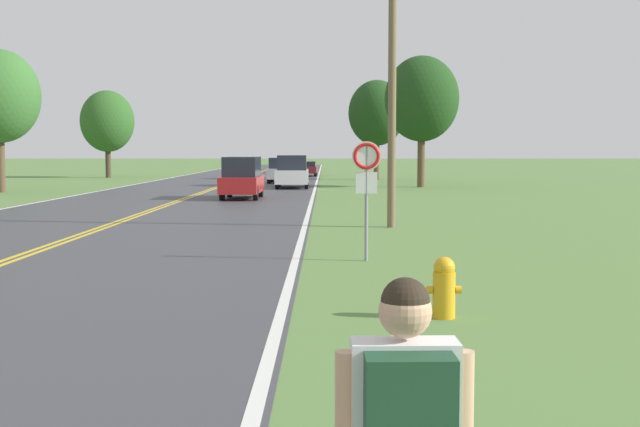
{
  "coord_description": "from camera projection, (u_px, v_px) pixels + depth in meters",
  "views": [
    {
      "loc": [
        6.55,
        0.73,
        2.31
      ],
      "look_at": [
        6.46,
        14.22,
        1.22
      ],
      "focal_mm": 45.0,
      "sensor_mm": 36.0,
      "label": 1
    }
  ],
  "objects": [
    {
      "name": "car_silver_van_mid_far",
      "position": [
        281.0,
        170.0,
        54.84
      ],
      "size": [
        1.8,
        3.96,
        1.73
      ],
      "rotation": [
        0.0,
        0.0,
        -1.59
      ],
      "color": "black",
      "rests_on": "ground"
    },
    {
      "name": "car_maroon_hatchback_receding",
      "position": [
        306.0,
        168.0,
        69.07
      ],
      "size": [
        1.87,
        4.19,
        1.28
      ],
      "rotation": [
        0.0,
        0.0,
        -1.58
      ],
      "color": "black",
      "rests_on": "ground"
    },
    {
      "name": "fire_hydrant",
      "position": [
        444.0,
        287.0,
        10.95
      ],
      "size": [
        0.47,
        0.31,
        0.84
      ],
      "color": "gold",
      "rests_on": "ground"
    },
    {
      "name": "traffic_sign",
      "position": [
        367.0,
        171.0,
        16.42
      ],
      "size": [
        0.6,
        0.1,
        2.47
      ],
      "color": "gray",
      "rests_on": "ground"
    },
    {
      "name": "car_dark_grey_sedan_distant",
      "position": [
        290.0,
        166.0,
        77.75
      ],
      "size": [
        1.94,
        4.48,
        1.4
      ],
      "rotation": [
        0.0,
        0.0,
        -1.55
      ],
      "color": "black",
      "rests_on": "ground"
    },
    {
      "name": "car_red_van_approaching",
      "position": [
        242.0,
        177.0,
        37.31
      ],
      "size": [
        1.74,
        4.34,
        1.96
      ],
      "rotation": [
        0.0,
        0.0,
        -1.58
      ],
      "color": "black",
      "rests_on": "ground"
    },
    {
      "name": "tree_left_verge",
      "position": [
        422.0,
        99.0,
        48.49
      ],
      "size": [
        4.5,
        4.5,
        7.95
      ],
      "color": "brown",
      "rests_on": "ground"
    },
    {
      "name": "tree_mid_treeline",
      "position": [
        107.0,
        121.0,
        65.09
      ],
      "size": [
        4.33,
        4.33,
        7.07
      ],
      "color": "#473828",
      "rests_on": "ground"
    },
    {
      "name": "tree_right_cluster",
      "position": [
        377.0,
        113.0,
        60.3
      ],
      "size": [
        4.29,
        4.29,
        7.5
      ],
      "color": "brown",
      "rests_on": "ground"
    },
    {
      "name": "utility_pole_midground",
      "position": [
        392.0,
        56.0,
        23.34
      ],
      "size": [
        1.8,
        0.24,
        9.73
      ],
      "color": "brown",
      "rests_on": "ground"
    },
    {
      "name": "car_white_suv_mid_near",
      "position": [
        292.0,
        171.0,
        47.76
      ],
      "size": [
        1.97,
        4.88,
        1.95
      ],
      "rotation": [
        0.0,
        0.0,
        -1.56
      ],
      "color": "black",
      "rests_on": "ground"
    },
    {
      "name": "car_dark_green_sedan_horizon",
      "position": [
        290.0,
        164.0,
        83.83
      ],
      "size": [
        1.76,
        4.29,
        1.63
      ],
      "rotation": [
        0.0,
        0.0,
        -1.56
      ],
      "color": "black",
      "rests_on": "ground"
    }
  ]
}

